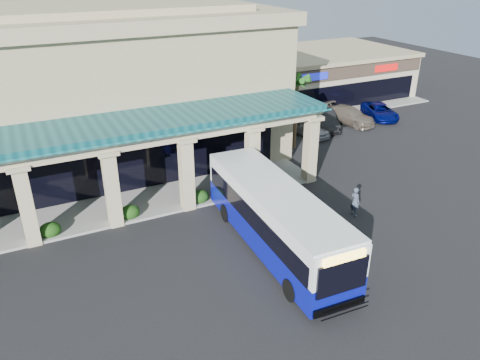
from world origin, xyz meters
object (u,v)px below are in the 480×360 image
car_white (324,120)px  car_gray (380,111)px  transit_bus (275,219)px  car_silver (309,128)px  pedestrian (355,202)px  car_red (349,115)px

car_white → car_gray: (6.62, 0.07, -0.13)m
transit_bus → car_white: bearing=49.5°
car_silver → car_white: 2.58m
pedestrian → car_red: (10.75, 14.19, -0.15)m
car_silver → car_gray: (9.01, 1.04, -0.01)m
pedestrian → car_red: size_ratio=0.35×
transit_bus → car_white: size_ratio=2.49×
car_white → car_gray: car_white is taller
transit_bus → car_red: transit_bus is taller
car_silver → car_gray: 9.07m
car_silver → car_white: (2.39, 0.97, 0.11)m
car_white → car_gray: size_ratio=1.00×
car_silver → car_red: car_red is taller
transit_bus → car_white: 20.43m
car_silver → car_gray: bearing=-2.7°
transit_bus → car_gray: transit_bus is taller
transit_bus → pedestrian: 6.24m
car_white → car_red: 2.92m
transit_bus → pedestrian: transit_bus is taller
pedestrian → car_silver: 14.13m
car_silver → car_white: car_white is taller
car_white → car_red: bearing=25.1°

